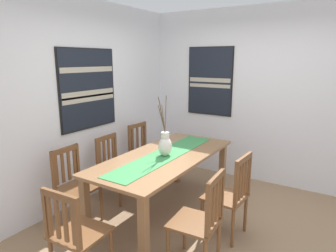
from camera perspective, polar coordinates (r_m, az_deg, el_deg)
name	(u,v)px	position (r m, az deg, el deg)	size (l,w,h in m)	color
ground_plane	(206,234)	(3.58, 7.31, -19.96)	(6.40, 6.40, 0.03)	#8E7051
wall_back	(84,102)	(4.17, -16.02, 4.49)	(6.40, 0.12, 2.70)	silver
wall_side	(259,97)	(4.81, 17.20, 5.46)	(0.12, 6.40, 2.70)	silver
dining_table	(165,163)	(3.63, -0.61, -7.21)	(2.06, 0.92, 0.78)	#8E6642
table_runner	(165,155)	(3.60, -0.61, -5.59)	(1.90, 0.36, 0.01)	#388447
centerpiece_vase	(165,145)	(3.53, -0.57, -3.67)	(0.19, 0.22, 0.72)	silver
chair_0	(231,194)	(3.33, 12.01, -12.73)	(0.44, 0.44, 0.95)	brown
chair_1	(144,152)	(4.71, -4.65, -5.05)	(0.45, 0.45, 0.92)	brown
chair_2	(201,220)	(2.83, 6.35, -17.59)	(0.45, 0.45, 0.94)	brown
chair_3	(114,166)	(4.19, -10.34, -7.59)	(0.43, 0.43, 0.89)	brown
chair_4	(75,184)	(3.71, -17.59, -10.67)	(0.43, 0.43, 0.91)	brown
chair_5	(76,233)	(2.77, -17.45, -19.15)	(0.44, 0.44, 0.90)	brown
painting_on_back_wall	(88,89)	(4.13, -15.20, 6.93)	(0.97, 0.05, 1.07)	black
painting_on_side_wall	(210,81)	(4.99, 8.13, 8.56)	(0.05, 0.78, 1.12)	black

